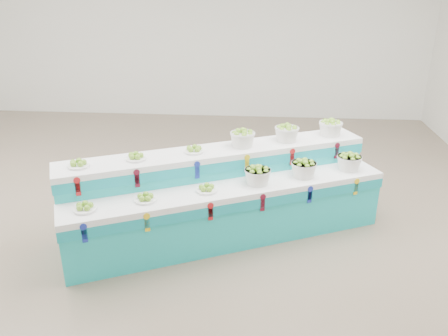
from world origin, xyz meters
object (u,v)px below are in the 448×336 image
(basket_lower_left, at_px, (258,175))
(plate_upper_mid, at_px, (136,156))
(basket_upper_right, at_px, (330,127))
(display_stand, at_px, (224,195))

(basket_lower_left, xyz_separation_m, plate_upper_mid, (-1.39, -0.12, 0.24))
(plate_upper_mid, height_order, basket_upper_right, basket_upper_right)
(display_stand, xyz_separation_m, basket_lower_left, (0.40, -0.08, 0.32))
(plate_upper_mid, bearing_deg, basket_upper_right, 24.67)
(basket_lower_left, bearing_deg, plate_upper_mid, -175.27)
(display_stand, height_order, basket_lower_left, display_stand)
(display_stand, height_order, plate_upper_mid, plate_upper_mid)
(plate_upper_mid, bearing_deg, display_stand, 11.08)
(basket_lower_left, bearing_deg, display_stand, 168.67)
(plate_upper_mid, distance_m, basket_upper_right, 2.56)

